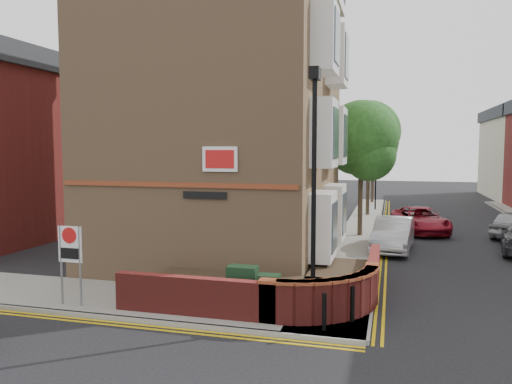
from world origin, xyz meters
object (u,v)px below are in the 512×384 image
object	(u,v)px
lamppost	(314,192)
silver_car_near	(393,234)
utility_cabinet_large	(243,288)
zone_sign	(70,251)

from	to	relation	value
lamppost	silver_car_near	distance (m)	10.42
lamppost	utility_cabinet_large	xyz separation A→B (m)	(-1.90, 0.10, -2.62)
lamppost	zone_sign	xyz separation A→B (m)	(-6.60, -0.70, -1.70)
silver_car_near	zone_sign	bearing A→B (deg)	-123.38
lamppost	zone_sign	distance (m)	6.85
lamppost	utility_cabinet_large	world-z (taller)	lamppost
lamppost	zone_sign	world-z (taller)	lamppost
utility_cabinet_large	silver_car_near	xyz separation A→B (m)	(3.90, 9.79, -0.00)
utility_cabinet_large	zone_sign	xyz separation A→B (m)	(-4.70, -0.80, 0.92)
lamppost	silver_car_near	xyz separation A→B (m)	(2.00, 9.89, -2.63)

